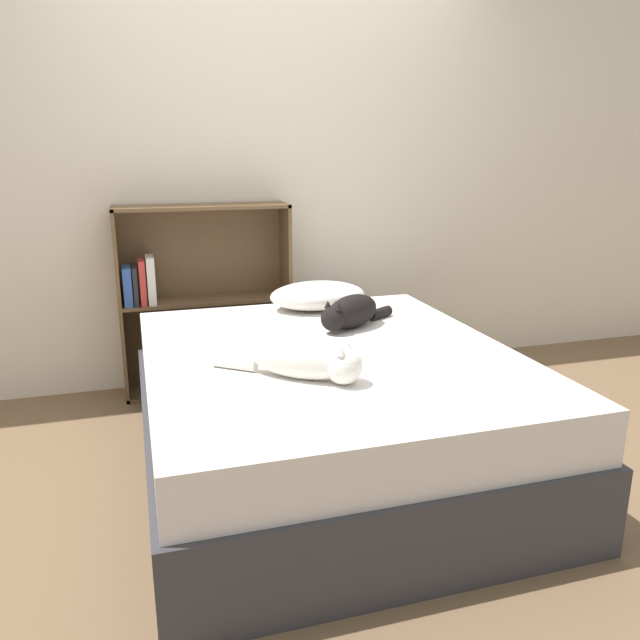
# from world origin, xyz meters

# --- Properties ---
(ground_plane) EXTENTS (8.00, 8.00, 0.00)m
(ground_plane) POSITION_xyz_m (0.00, 0.00, 0.00)
(ground_plane) COLOR brown
(wall_back) EXTENTS (8.00, 0.06, 2.50)m
(wall_back) POSITION_xyz_m (0.00, 1.30, 1.25)
(wall_back) COLOR silver
(wall_back) RESTS_ON ground_plane
(bed) EXTENTS (1.57, 1.82, 0.55)m
(bed) POSITION_xyz_m (0.00, 0.00, 0.27)
(bed) COLOR #333338
(bed) RESTS_ON ground_plane
(pillow) EXTENTS (0.52, 0.35, 0.15)m
(pillow) POSITION_xyz_m (0.16, 0.71, 0.62)
(pillow) COLOR white
(pillow) RESTS_ON bed
(cat_light) EXTENTS (0.51, 0.42, 0.16)m
(cat_light) POSITION_xyz_m (-0.18, -0.30, 0.62)
(cat_light) COLOR white
(cat_light) RESTS_ON bed
(cat_dark) EXTENTS (0.45, 0.33, 0.16)m
(cat_dark) POSITION_xyz_m (0.20, 0.30, 0.63)
(cat_dark) COLOR black
(cat_dark) RESTS_ON bed
(bookshelf) EXTENTS (0.97, 0.26, 1.08)m
(bookshelf) POSITION_xyz_m (-0.43, 1.17, 0.55)
(bookshelf) COLOR brown
(bookshelf) RESTS_ON ground_plane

